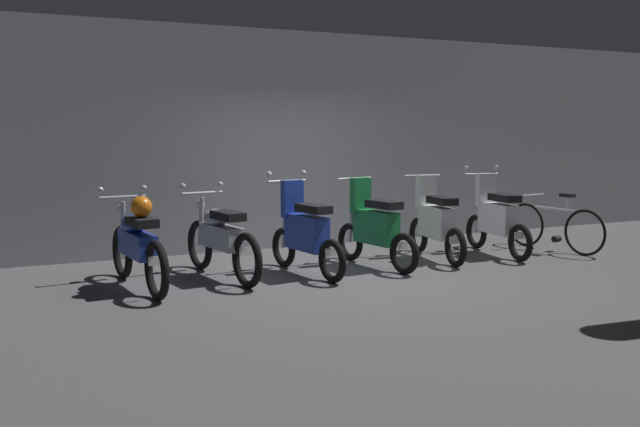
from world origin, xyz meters
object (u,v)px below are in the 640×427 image
motorbike_slot_1 (221,238)px  motorbike_slot_2 (305,233)px  motorbike_slot_4 (435,222)px  motorbike_slot_5 (496,219)px  bicycle (554,227)px  motorbike_slot_0 (137,243)px  motorbike_slot_3 (374,228)px

motorbike_slot_1 → motorbike_slot_2: motorbike_slot_2 is taller
motorbike_slot_4 → motorbike_slot_5: (1.03, -0.05, 0.00)m
motorbike_slot_1 → motorbike_slot_4: size_ratio=1.15×
motorbike_slot_5 → motorbike_slot_1: bearing=178.7°
bicycle → motorbike_slot_5: bearing=172.5°
motorbike_slot_5 → bicycle: size_ratio=0.98×
motorbike_slot_0 → motorbike_slot_3: bearing=0.1°
motorbike_slot_2 → motorbike_slot_3: size_ratio=1.00×
motorbike_slot_1 → motorbike_slot_4: bearing=-0.8°
motorbike_slot_2 → motorbike_slot_5: 3.11m
motorbike_slot_2 → bicycle: motorbike_slot_2 is taller
motorbike_slot_1 → bicycle: size_ratio=1.13×
bicycle → motorbike_slot_4: bearing=174.9°
motorbike_slot_1 → motorbike_slot_4: 3.11m
motorbike_slot_2 → motorbike_slot_5: (3.11, 0.13, 0.00)m
motorbike_slot_3 → motorbike_slot_0: bearing=-179.9°
bicycle → motorbike_slot_2: bearing=180.0°
motorbike_slot_1 → motorbike_slot_4: motorbike_slot_4 is taller
motorbike_slot_0 → motorbike_slot_3: size_ratio=1.16×
motorbike_slot_4 → motorbike_slot_1: bearing=179.2°
motorbike_slot_5 → motorbike_slot_3: bearing=-178.1°
bicycle → motorbike_slot_0: bearing=179.4°
motorbike_slot_4 → motorbike_slot_0: bearing=-178.3°
motorbike_slot_0 → motorbike_slot_2: (2.06, -0.06, -0.00)m
motorbike_slot_2 → motorbike_slot_0: bearing=178.4°
motorbike_slot_1 → motorbike_slot_2: (1.03, -0.22, 0.04)m
motorbike_slot_3 → motorbike_slot_5: motorbike_slot_5 is taller
motorbike_slot_4 → bicycle: bearing=-5.1°
motorbike_slot_3 → motorbike_slot_5: size_ratio=1.00×
motorbike_slot_5 → motorbike_slot_4: bearing=177.3°
motorbike_slot_0 → motorbike_slot_1: bearing=9.0°
motorbike_slot_4 → motorbike_slot_5: 1.03m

